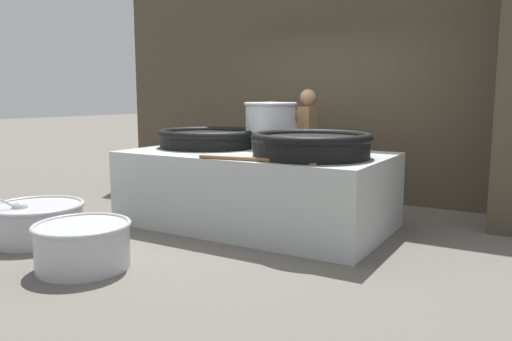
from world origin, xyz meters
name	(u,v)px	position (x,y,z in m)	size (l,w,h in m)	color
ground_plane	(256,225)	(0.00, 0.00, 0.00)	(60.00, 60.00, 0.00)	#666059
back_wall	(328,56)	(0.00, 2.12, 2.11)	(7.55, 0.24, 4.23)	#4C4233
hearth_platform	(256,189)	(0.00, 0.00, 0.43)	(3.03, 1.68, 0.87)	#B2B7B7
giant_wok_near	(209,137)	(-0.81, 0.21, 0.99)	(1.31, 1.31, 0.23)	black
giant_wok_far	(311,144)	(0.77, -0.15, 1.01)	(1.29, 1.29, 0.27)	black
stock_pot	(270,124)	(-0.09, 0.50, 1.17)	(0.66, 0.66, 0.57)	#B7B7BC
stirring_paddle	(261,160)	(0.49, -0.73, 0.89)	(1.27, 0.23, 0.04)	brown
cook	(307,144)	(0.10, 1.19, 0.87)	(0.42, 0.62, 1.61)	#9E7551
prep_bowl_vegetables	(37,220)	(-1.66, -1.74, 0.22)	(0.97, 1.21, 0.79)	#B7B7BC
prep_bowl_meat	(83,243)	(-0.55, -2.08, 0.22)	(0.85, 0.85, 0.41)	#B7B7BC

